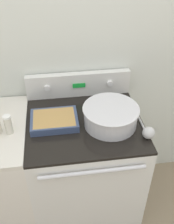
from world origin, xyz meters
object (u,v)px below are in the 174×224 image
at_px(mixing_bowl, 111,115).
at_px(spice_jar_white_cap, 8,124).
at_px(ladle, 148,132).
at_px(casserole_dish, 54,120).

xyz_separation_m(mixing_bowl, spice_jar_white_cap, (-0.62, -0.01, 0.00)).
bearing_deg(ladle, spice_jar_white_cap, 170.52).
bearing_deg(ladle, mixing_bowl, 143.56).
bearing_deg(spice_jar_white_cap, casserole_dish, 13.15).
bearing_deg(mixing_bowl, spice_jar_white_cap, -179.16).
distance_m(casserole_dish, spice_jar_white_cap, 0.28).
bearing_deg(casserole_dish, mixing_bowl, -8.77).
xyz_separation_m(casserole_dish, spice_jar_white_cap, (-0.27, -0.06, 0.05)).
xyz_separation_m(mixing_bowl, casserole_dish, (-0.35, 0.05, -0.05)).
distance_m(mixing_bowl, spice_jar_white_cap, 0.62).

